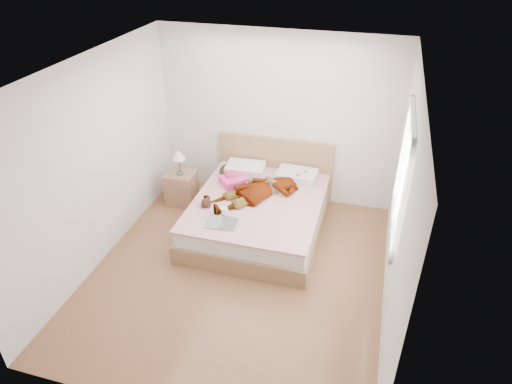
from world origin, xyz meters
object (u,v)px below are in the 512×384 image
phone (238,166)px  coffee_mug (225,212)px  woman (263,186)px  plush_toy (206,202)px  towel (234,179)px  nightstand (182,186)px  bed (260,211)px  magazine (221,223)px

phone → coffee_mug: size_ratio=0.66×
woman → plush_toy: 0.84m
woman → towel: bearing=-152.6°
coffee_mug → nightstand: nightstand is taller
coffee_mug → plush_toy: bearing=155.5°
phone → plush_toy: (-0.16, -0.92, -0.11)m
coffee_mug → towel: bearing=99.7°
coffee_mug → woman: bearing=62.7°
towel → coffee_mug: bearing=-80.3°
phone → nightstand: size_ratio=0.10×
towel → plush_toy: towel is taller
bed → plush_toy: 0.81m
phone → coffee_mug: (0.16, -1.06, -0.11)m
woman → nightstand: (-1.36, 0.19, -0.32)m
bed → magazine: size_ratio=4.41×
woman → phone: 0.64m
woman → bed: bed is taller
magazine → nightstand: bearing=134.3°
coffee_mug → nightstand: 1.35m
phone → plush_toy: 0.94m
phone → bed: (0.48, -0.51, -0.40)m
phone → magazine: bearing=-128.1°
bed → phone: bearing=133.6°
magazine → plush_toy: size_ratio=2.09×
bed → towel: (-0.46, 0.25, 0.31)m
phone → coffee_mug: bearing=-127.6°
bed → magazine: bed is taller
towel → magazine: bearing=-81.1°
bed → coffee_mug: bearing=-120.3°
bed → nightstand: bed is taller
magazine → bed: bearing=68.2°
magazine → coffee_mug: bearing=95.4°
woman → coffee_mug: 0.75m
towel → coffee_mug: towel is taller
bed → towel: bed is taller
plush_toy → nightstand: (-0.70, 0.71, -0.27)m
towel → nightstand: bearing=176.6°
magazine → nightstand: 1.50m
bed → plush_toy: bearing=-147.2°
towel → woman: bearing=-16.5°
bed → nightstand: size_ratio=2.26×
bed → plush_toy: bed is taller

